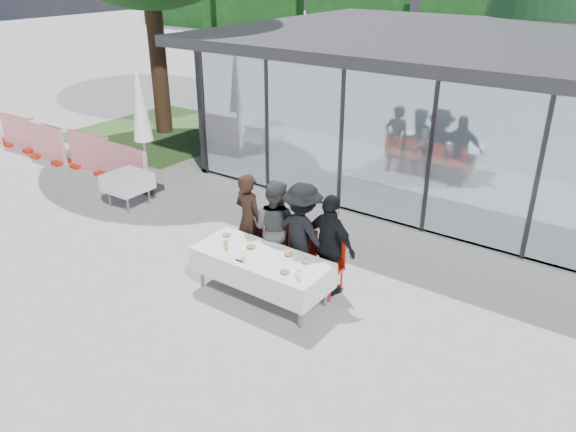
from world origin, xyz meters
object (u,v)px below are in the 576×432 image
Objects in this scene: diner_chair_a at (250,236)px; plate_c at (289,255)px; spare_table_left at (128,182)px; diner_a at (249,220)px; plate_extra at (285,273)px; construction_barriers at (34,139)px; diner_chair_c at (302,254)px; juice_bottle at (226,245)px; folded_eyeglasses at (239,261)px; plate_d at (307,262)px; diner_d at (330,245)px; diner_chair_b at (275,244)px; dining_table at (261,267)px; plate_b at (251,247)px; market_umbrella at (141,110)px; plate_a at (227,236)px; diner_c at (302,235)px; diner_b at (275,228)px; diner_chair_d at (330,263)px.

diner_chair_a is 3.35× the size of plate_c.
plate_c is 0.34× the size of spare_table_left.
diner_a is 5.87× the size of plate_extra.
diner_chair_c is at bearing -7.36° from construction_barriers.
folded_eyeglasses is (0.44, -0.19, -0.07)m from juice_bottle.
diner_d is at bearing 80.81° from plate_d.
diner_chair_b is 3.35× the size of plate_extra.
juice_bottle is (-1.24, 0.09, 0.05)m from plate_extra.
diner_a is 1.79m from plate_extra.
folded_eyeglasses reaches higher than dining_table.
diner_d is 0.18× the size of construction_barriers.
dining_table is 7.76× the size of plate_b.
diner_d reaches higher than folded_eyeglasses.
juice_bottle is at bearing -13.60° from construction_barriers.
diner_a is 4.45m from market_umbrella.
diner_chair_a is at bearing 138.54° from dining_table.
diner_chair_b and diner_chair_c have the same top height.
diner_a is 12.22× the size of folded_eyeglasses.
plate_d is at bearing -4.71° from plate_c.
plate_a and plate_b have the same top height.
diner_a is at bearing -17.33° from market_umbrella.
diner_a is 1.67m from plate_d.
diner_chair_c is at bearing 69.42° from dining_table.
diner_c reaches higher than plate_b.
dining_table is 0.92m from plate_a.
diner_b is 5.92× the size of plate_d.
dining_table is 0.68m from juice_bottle.
diner_a is 1.13m from diner_c.
juice_bottle is at bearing -134.17° from diner_chair_c.
plate_b is (-1.09, -0.67, 0.24)m from diner_chair_d.
construction_barriers reaches higher than diner_chair_d.
dining_table is at bearing -69.10° from diner_chair_b.
dining_table is 1.26× the size of diner_c.
diner_a is at bearing 146.43° from plate_extra.
spare_table_left is (-4.50, 1.54, -0.20)m from folded_eyeglasses.
plate_b is (0.58, -0.67, 0.24)m from diner_chair_a.
juice_bottle is at bearing -158.36° from plate_c.
diner_b is at bearing -15.35° from market_umbrella.
juice_bottle is (-1.42, -0.90, 0.29)m from diner_chair_d.
dining_table is at bearing -22.22° from market_umbrella.
diner_a is 0.65m from diner_chair_b.
diner_chair_c is 1.29m from juice_bottle.
folded_eyeglasses is at bearing -115.04° from dining_table.
folded_eyeglasses is at bearing -131.92° from diner_chair_d.
plate_extra is at bearing -100.20° from diner_chair_d.
diner_chair_c is at bearing 26.59° from plate_a.
dining_table is 0.75× the size of market_umbrella.
diner_chair_b is at bearing 133.00° from plate_extra.
diner_chair_c is at bearing -171.24° from diner_a.
diner_a is 5.87× the size of plate_b.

